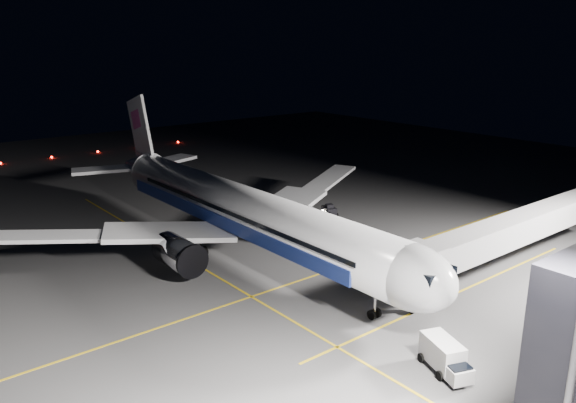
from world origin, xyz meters
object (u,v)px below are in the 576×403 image
at_px(airliner, 238,209).
at_px(safety_cone_c, 308,238).
at_px(baggage_tug, 329,210).
at_px(safety_cone_a, 262,240).
at_px(safety_cone_b, 303,258).
at_px(service_truck, 445,356).
at_px(jet_bridge, 505,233).

height_order(airliner, safety_cone_c, airliner).
height_order(baggage_tug, safety_cone_a, baggage_tug).
bearing_deg(safety_cone_c, safety_cone_b, -45.29).
xyz_separation_m(airliner, safety_cone_b, (7.08, 4.00, -4.86)).
bearing_deg(airliner, safety_cone_b, 29.48).
height_order(baggage_tug, safety_cone_c, baggage_tug).
bearing_deg(service_truck, jet_bridge, 131.23).
xyz_separation_m(airliner, safety_cone_c, (2.47, 8.65, -4.83)).
bearing_deg(airliner, service_truck, -4.11).
distance_m(baggage_tug, safety_cone_a, 14.22).
relative_size(jet_bridge, safety_cone_a, 59.51).
bearing_deg(service_truck, airliner, -163.42).
bearing_deg(jet_bridge, safety_cone_a, -149.45).
xyz_separation_m(safety_cone_a, safety_cone_c, (3.21, 4.65, 0.04)).
xyz_separation_m(service_truck, safety_cone_c, (-28.20, 10.86, -0.96)).
relative_size(baggage_tug, safety_cone_b, 4.73).
bearing_deg(safety_cone_b, safety_cone_a, 180.00).
height_order(airliner, service_truck, airliner).
bearing_deg(jet_bridge, service_truck, -69.46).
distance_m(airliner, baggage_tug, 18.80).
bearing_deg(baggage_tug, safety_cone_c, -36.07).
bearing_deg(safety_cone_a, safety_cone_b, 0.00).
distance_m(airliner, safety_cone_b, 9.47).
bearing_deg(service_truck, safety_cone_a, -170.48).
height_order(service_truck, safety_cone_a, service_truck).
bearing_deg(jet_bridge, safety_cone_b, -138.70).
xyz_separation_m(baggage_tug, safety_cone_a, (2.88, -13.92, -0.50)).
xyz_separation_m(jet_bridge, service_truck, (7.59, -20.26, -3.29)).
distance_m(jet_bridge, safety_cone_c, 23.05).
relative_size(service_truck, safety_cone_a, 8.77).
distance_m(jet_bridge, baggage_tug, 26.96).
bearing_deg(safety_cone_a, airliner, -79.52).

